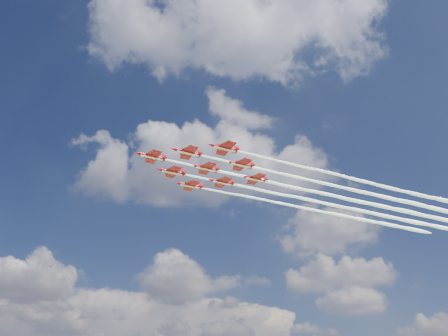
{
  "coord_description": "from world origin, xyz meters",
  "views": [
    {
      "loc": [
        21.61,
        -136.47,
        4.0
      ],
      "look_at": [
        7.07,
        -5.25,
        74.19
      ],
      "focal_mm": 35.0,
      "sensor_mm": 36.0,
      "label": 1
    }
  ],
  "objects": [
    {
      "name": "jet_tail",
      "position": [
        67.65,
        38.34,
        75.77
      ],
      "size": [
        108.02,
        67.97,
        2.75
      ],
      "rotation": [
        0.0,
        0.0,
        0.55
      ],
      "color": "#A30919"
    },
    {
      "name": "jet_row3_port",
      "position": [
        58.96,
        14.98,
        75.77
      ],
      "size": [
        108.02,
        67.97,
        2.75
      ],
      "rotation": [
        0.0,
        0.0,
        0.55
      ],
      "color": "#A30919"
    },
    {
      "name": "jet_row2_port",
      "position": [
        46.58,
        16.4,
        75.77
      ],
      "size": [
        108.02,
        67.97,
        2.75
      ],
      "rotation": [
        0.0,
        0.0,
        0.55
      ],
      "color": "#A30919"
    },
    {
      "name": "jet_row2_starb",
      "position": [
        38.55,
        29.49,
        75.77
      ],
      "size": [
        108.02,
        67.97,
        2.75
      ],
      "rotation": [
        0.0,
        0.0,
        0.55
      ],
      "color": "#A30919"
    },
    {
      "name": "jet_lead",
      "position": [
        34.2,
        17.81,
        75.77
      ],
      "size": [
        108.02,
        67.97,
        2.75
      ],
      "rotation": [
        0.0,
        0.0,
        0.55
      ],
      "color": "#A30919"
    },
    {
      "name": "jet_row3_starb",
      "position": [
        42.89,
        41.17,
        75.77
      ],
      "size": [
        108.02,
        67.97,
        2.75
      ],
      "rotation": [
        0.0,
        0.0,
        0.55
      ],
      "color": "#A30919"
    },
    {
      "name": "jet_row4_starb",
      "position": [
        55.27,
        39.76,
        75.77
      ],
      "size": [
        108.02,
        67.97,
        2.75
      ],
      "rotation": [
        0.0,
        0.0,
        0.55
      ],
      "color": "#A30919"
    },
    {
      "name": "jet_row4_port",
      "position": [
        63.31,
        26.66,
        75.77
      ],
      "size": [
        108.02,
        67.97,
        2.75
      ],
      "rotation": [
        0.0,
        0.0,
        0.55
      ],
      "color": "#A30919"
    },
    {
      "name": "jet_row3_centre",
      "position": [
        50.93,
        28.08,
        75.77
      ],
      "size": [
        108.02,
        67.97,
        2.75
      ],
      "rotation": [
        0.0,
        0.0,
        0.55
      ],
      "color": "#A30919"
    }
  ]
}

